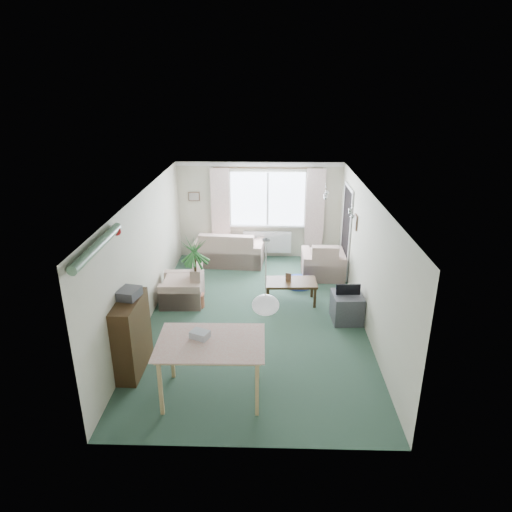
{
  "coord_description": "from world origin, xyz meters",
  "views": [
    {
      "loc": [
        0.23,
        -7.62,
        4.25
      ],
      "look_at": [
        0.0,
        0.3,
        1.15
      ],
      "focal_mm": 32.0,
      "sensor_mm": 36.0,
      "label": 1
    }
  ],
  "objects_px": {
    "pet_bed": "(299,282)",
    "armchair_left": "(182,284)",
    "bookshelf": "(132,336)",
    "sofa": "(229,247)",
    "coffee_table": "(290,292)",
    "armchair_corner": "(323,259)",
    "houseplant": "(196,273)",
    "dining_table": "(212,369)",
    "tv_cube": "(347,307)"
  },
  "relations": [
    {
      "from": "tv_cube",
      "to": "armchair_left",
      "type": "bearing_deg",
      "value": 164.82
    },
    {
      "from": "armchair_left",
      "to": "coffee_table",
      "type": "bearing_deg",
      "value": 88.82
    },
    {
      "from": "houseplant",
      "to": "dining_table",
      "type": "bearing_deg",
      "value": -76.88
    },
    {
      "from": "sofa",
      "to": "armchair_corner",
      "type": "distance_m",
      "value": 2.32
    },
    {
      "from": "tv_cube",
      "to": "pet_bed",
      "type": "bearing_deg",
      "value": 114.16
    },
    {
      "from": "bookshelf",
      "to": "pet_bed",
      "type": "relative_size",
      "value": 1.84
    },
    {
      "from": "armchair_corner",
      "to": "armchair_left",
      "type": "bearing_deg",
      "value": 25.73
    },
    {
      "from": "sofa",
      "to": "coffee_table",
      "type": "height_order",
      "value": "sofa"
    },
    {
      "from": "armchair_corner",
      "to": "houseplant",
      "type": "xyz_separation_m",
      "value": [
        -2.65,
        -1.6,
        0.31
      ]
    },
    {
      "from": "armchair_left",
      "to": "coffee_table",
      "type": "relative_size",
      "value": 0.84
    },
    {
      "from": "sofa",
      "to": "coffee_table",
      "type": "relative_size",
      "value": 1.62
    },
    {
      "from": "dining_table",
      "to": "pet_bed",
      "type": "bearing_deg",
      "value": 68.91
    },
    {
      "from": "armchair_left",
      "to": "pet_bed",
      "type": "xyz_separation_m",
      "value": [
        2.4,
        0.86,
        -0.32
      ]
    },
    {
      "from": "armchair_left",
      "to": "bookshelf",
      "type": "distance_m",
      "value": 2.34
    },
    {
      "from": "houseplant",
      "to": "bookshelf",
      "type": "bearing_deg",
      "value": -107.64
    },
    {
      "from": "armchair_left",
      "to": "bookshelf",
      "type": "xyz_separation_m",
      "value": [
        -0.34,
        -2.31,
        0.21
      ]
    },
    {
      "from": "pet_bed",
      "to": "sofa",
      "type": "bearing_deg",
      "value": 142.8
    },
    {
      "from": "sofa",
      "to": "houseplant",
      "type": "bearing_deg",
      "value": 83.97
    },
    {
      "from": "houseplant",
      "to": "armchair_left",
      "type": "bearing_deg",
      "value": 146.18
    },
    {
      "from": "armchair_corner",
      "to": "pet_bed",
      "type": "distance_m",
      "value": 0.85
    },
    {
      "from": "armchair_left",
      "to": "armchair_corner",
      "type": "bearing_deg",
      "value": 112.76
    },
    {
      "from": "bookshelf",
      "to": "dining_table",
      "type": "bearing_deg",
      "value": -23.38
    },
    {
      "from": "coffee_table",
      "to": "houseplant",
      "type": "bearing_deg",
      "value": -172.16
    },
    {
      "from": "bookshelf",
      "to": "tv_cube",
      "type": "distance_m",
      "value": 3.91
    },
    {
      "from": "houseplant",
      "to": "dining_table",
      "type": "distance_m",
      "value": 2.78
    },
    {
      "from": "bookshelf",
      "to": "houseplant",
      "type": "distance_m",
      "value": 2.2
    },
    {
      "from": "tv_cube",
      "to": "houseplant",
      "type": "bearing_deg",
      "value": 167.7
    },
    {
      "from": "armchair_left",
      "to": "tv_cube",
      "type": "bearing_deg",
      "value": 75.95
    },
    {
      "from": "armchair_left",
      "to": "houseplant",
      "type": "height_order",
      "value": "houseplant"
    },
    {
      "from": "coffee_table",
      "to": "pet_bed",
      "type": "distance_m",
      "value": 0.86
    },
    {
      "from": "armchair_left",
      "to": "sofa",
      "type": "bearing_deg",
      "value": 157.64
    },
    {
      "from": "tv_cube",
      "to": "coffee_table",
      "type": "bearing_deg",
      "value": 141.67
    },
    {
      "from": "sofa",
      "to": "dining_table",
      "type": "bearing_deg",
      "value": 96.93
    },
    {
      "from": "tv_cube",
      "to": "sofa",
      "type": "bearing_deg",
      "value": 127.94
    },
    {
      "from": "coffee_table",
      "to": "pet_bed",
      "type": "relative_size",
      "value": 1.59
    },
    {
      "from": "bookshelf",
      "to": "dining_table",
      "type": "xyz_separation_m",
      "value": [
        1.29,
        -0.6,
        -0.16
      ]
    },
    {
      "from": "houseplant",
      "to": "tv_cube",
      "type": "distance_m",
      "value": 2.95
    },
    {
      "from": "bookshelf",
      "to": "armchair_corner",
      "type": "bearing_deg",
      "value": 49.48
    },
    {
      "from": "armchair_left",
      "to": "houseplant",
      "type": "bearing_deg",
      "value": 54.01
    },
    {
      "from": "coffee_table",
      "to": "houseplant",
      "type": "relative_size",
      "value": 0.7
    },
    {
      "from": "pet_bed",
      "to": "armchair_left",
      "type": "bearing_deg",
      "value": -160.37
    },
    {
      "from": "sofa",
      "to": "houseplant",
      "type": "height_order",
      "value": "houseplant"
    },
    {
      "from": "pet_bed",
      "to": "dining_table",
      "type": "bearing_deg",
      "value": -111.09
    },
    {
      "from": "dining_table",
      "to": "tv_cube",
      "type": "xyz_separation_m",
      "value": [
        2.25,
        2.23,
        -0.16
      ]
    },
    {
      "from": "armchair_left",
      "to": "houseplant",
      "type": "distance_m",
      "value": 0.52
    },
    {
      "from": "sofa",
      "to": "houseplant",
      "type": "distance_m",
      "value": 2.38
    },
    {
      "from": "armchair_corner",
      "to": "dining_table",
      "type": "bearing_deg",
      "value": 65.56
    },
    {
      "from": "armchair_corner",
      "to": "coffee_table",
      "type": "distance_m",
      "value": 1.57
    },
    {
      "from": "coffee_table",
      "to": "bookshelf",
      "type": "relative_size",
      "value": 0.86
    },
    {
      "from": "armchair_corner",
      "to": "tv_cube",
      "type": "relative_size",
      "value": 1.6
    }
  ]
}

